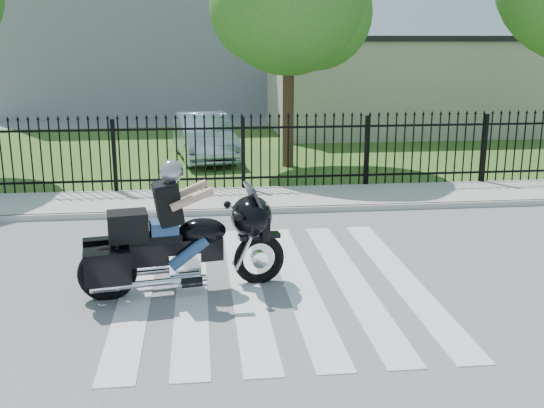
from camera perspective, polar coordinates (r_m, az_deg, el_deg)
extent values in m
plane|color=slate|center=(9.64, 0.01, -7.16)|extent=(120.00, 120.00, 0.00)
cube|color=#ADAAA3|center=(14.37, -2.28, 0.40)|extent=(40.00, 2.00, 0.12)
cube|color=#ADAAA3|center=(13.40, -1.96, -0.64)|extent=(40.00, 0.12, 0.12)
cube|color=#375F20|center=(21.22, -3.73, 4.84)|extent=(40.00, 12.00, 0.02)
cube|color=black|center=(15.27, -2.58, 2.36)|extent=(26.00, 0.04, 0.05)
cube|color=black|center=(15.07, -2.63, 6.83)|extent=(26.00, 0.04, 0.05)
cylinder|color=#382316|center=(18.13, 1.47, 9.82)|extent=(0.32, 0.32, 4.16)
cube|color=#BDB59E|center=(26.22, 11.44, 10.26)|extent=(10.00, 6.00, 3.50)
cube|color=black|center=(26.16, 11.65, 14.30)|extent=(10.20, 6.20, 0.20)
torus|color=black|center=(9.56, -1.16, -4.95)|extent=(0.80, 0.27, 0.78)
torus|color=black|center=(9.28, -14.53, -6.04)|extent=(0.84, 0.30, 0.83)
cube|color=black|center=(9.25, -9.01, -4.17)|extent=(1.50, 0.51, 0.34)
ellipsoid|color=black|center=(9.23, -6.28, -2.42)|extent=(0.77, 0.56, 0.37)
cube|color=black|center=(9.16, -10.47, -3.00)|extent=(0.79, 0.48, 0.11)
cube|color=silver|center=(9.33, -7.92, -5.21)|extent=(0.50, 0.41, 0.34)
ellipsoid|color=black|center=(9.33, -1.85, -1.14)|extent=(0.74, 0.90, 0.61)
cube|color=black|center=(9.08, -12.80, -1.94)|extent=(0.61, 0.51, 0.41)
cube|color=navy|center=(9.14, -9.66, -2.13)|extent=(0.44, 0.40, 0.20)
sphere|color=#93969A|center=(8.96, -9.01, 2.94)|extent=(0.33, 0.33, 0.33)
imported|color=#97ACBE|center=(19.49, -6.12, 6.03)|extent=(2.05, 4.38, 1.39)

